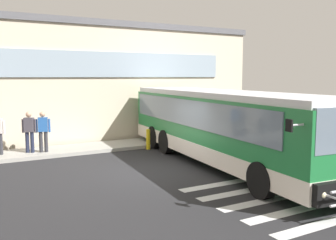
% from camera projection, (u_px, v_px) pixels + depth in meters
% --- Properties ---
extents(ground_plane, '(80.00, 90.00, 0.02)m').
position_uv_depth(ground_plane, '(149.00, 172.00, 12.86)').
color(ground_plane, '#232326').
rests_on(ground_plane, ground).
extents(bay_paint_stripes, '(4.40, 3.96, 0.01)m').
position_uv_depth(bay_paint_stripes, '(285.00, 196.00, 10.21)').
color(bay_paint_stripes, silver).
rests_on(bay_paint_stripes, ground).
extents(terminal_building, '(20.12, 13.80, 5.91)m').
position_uv_depth(terminal_building, '(50.00, 81.00, 22.19)').
color(terminal_building, beige).
rests_on(terminal_building, ground).
extents(boarding_curb, '(22.32, 2.00, 0.15)m').
position_uv_depth(boarding_curb, '(101.00, 147.00, 17.00)').
color(boarding_curb, '#9E9B93').
rests_on(boarding_curb, ground).
extents(bus_main_foreground, '(4.17, 12.14, 2.70)m').
position_uv_depth(bus_main_foreground, '(222.00, 128.00, 13.92)').
color(bus_main_foreground, '#1E7238').
rests_on(bus_main_foreground, ground).
extents(passenger_by_doorway, '(0.53, 0.38, 1.68)m').
position_uv_depth(passenger_by_doorway, '(29.00, 130.00, 15.26)').
color(passenger_by_doorway, '#1E2338').
rests_on(passenger_by_doorway, boarding_curb).
extents(passenger_at_curb_edge, '(0.58, 0.30, 1.68)m').
position_uv_depth(passenger_at_curb_edge, '(43.00, 130.00, 15.35)').
color(passenger_at_curb_edge, '#2D2D33').
rests_on(passenger_at_curb_edge, boarding_curb).
extents(safety_bollard_yellow, '(0.18, 0.18, 0.90)m').
position_uv_depth(safety_bollard_yellow, '(148.00, 139.00, 16.78)').
color(safety_bollard_yellow, yellow).
rests_on(safety_bollard_yellow, ground).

